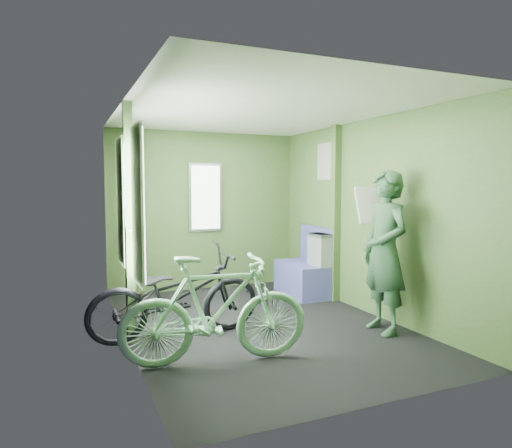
{
  "coord_description": "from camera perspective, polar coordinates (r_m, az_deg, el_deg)",
  "views": [
    {
      "loc": [
        -1.96,
        -4.45,
        1.51
      ],
      "look_at": [
        0.0,
        0.1,
        1.1
      ],
      "focal_mm": 32.0,
      "sensor_mm": 36.0,
      "label": 1
    }
  ],
  "objects": [
    {
      "name": "bicycle_black",
      "position": [
        4.72,
        -9.78,
        -14.0
      ],
      "size": [
        1.75,
        0.82,
        1.0
      ],
      "primitive_type": "imported",
      "rotation": [
        0.0,
        -0.18,
        1.61
      ],
      "color": "black",
      "rests_on": "ground"
    },
    {
      "name": "waste_box",
      "position": [
        6.23,
        8.27,
        -5.22
      ],
      "size": [
        0.26,
        0.36,
        0.88
      ],
      "primitive_type": "cube",
      "color": "gray",
      "rests_on": "ground"
    },
    {
      "name": "bicycle_mint",
      "position": [
        4.04,
        -5.01,
        -17.22
      ],
      "size": [
        1.67,
        0.82,
        1.02
      ],
      "primitive_type": "imported",
      "rotation": [
        0.0,
        -0.15,
        1.42
      ],
      "color": "#92D3AC",
      "rests_on": "ground"
    },
    {
      "name": "bench_seat",
      "position": [
        6.43,
        6.12,
        -6.34
      ],
      "size": [
        0.52,
        0.91,
        0.95
      ],
      "rotation": [
        0.0,
        0.0,
        -0.03
      ],
      "color": "navy",
      "rests_on": "ground"
    },
    {
      "name": "passenger",
      "position": [
        4.87,
        15.8,
        -3.36
      ],
      "size": [
        0.43,
        0.69,
        1.67
      ],
      "rotation": [
        0.0,
        0.0,
        -1.63
      ],
      "color": "#284A30",
      "rests_on": "ground"
    },
    {
      "name": "room",
      "position": [
        4.89,
        -0.12,
        3.86
      ],
      "size": [
        4.0,
        4.02,
        2.31
      ],
      "color": "black",
      "rests_on": "ground"
    }
  ]
}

